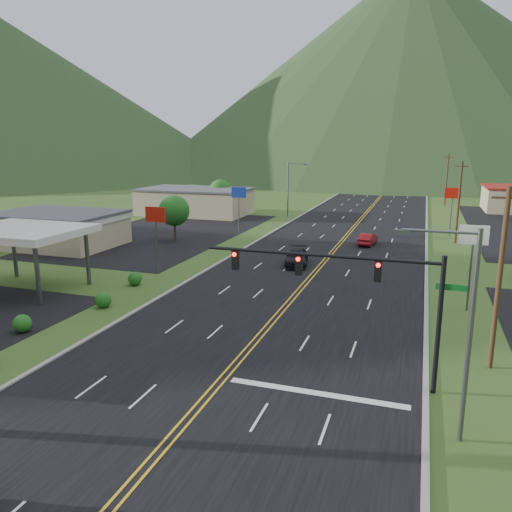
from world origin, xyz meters
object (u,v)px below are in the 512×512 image
(gas_canopy, at_px, (22,233))
(streetlight_west, at_px, (290,186))
(streetlight_east, at_px, (462,323))
(car_dark_mid, at_px, (297,258))
(traffic_signal, at_px, (357,283))
(car_red_far, at_px, (368,239))

(gas_canopy, bearing_deg, streetlight_west, 77.87)
(gas_canopy, bearing_deg, streetlight_east, -19.88)
(streetlight_east, bearing_deg, car_dark_mid, 116.14)
(traffic_signal, xyz_separation_m, car_red_far, (-3.14, 36.25, -4.61))
(streetlight_east, bearing_deg, gas_canopy, 160.12)
(streetlight_west, xyz_separation_m, car_dark_mid, (9.29, -32.36, -4.41))
(traffic_signal, height_order, gas_canopy, traffic_signal)
(traffic_signal, bearing_deg, car_dark_mid, 110.56)
(car_dark_mid, relative_size, car_red_far, 1.22)
(gas_canopy, xyz_separation_m, car_red_far, (25.34, 28.24, -4.16))
(car_dark_mid, bearing_deg, streetlight_east, -73.80)
(streetlight_west, relative_size, car_red_far, 2.07)
(traffic_signal, relative_size, car_dark_mid, 2.46)
(car_red_far, bearing_deg, traffic_signal, 102.04)
(traffic_signal, relative_size, gas_canopy, 1.31)
(streetlight_east, bearing_deg, traffic_signal, 139.61)
(streetlight_east, distance_m, streetlight_west, 64.21)
(streetlight_east, bearing_deg, car_red_far, 101.02)
(traffic_signal, relative_size, streetlight_east, 1.46)
(traffic_signal, distance_m, streetlight_west, 58.88)
(streetlight_east, distance_m, car_red_far, 41.24)
(streetlight_west, xyz_separation_m, gas_canopy, (-10.32, -48.00, -0.31))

